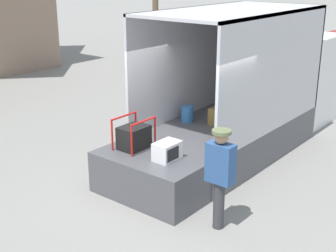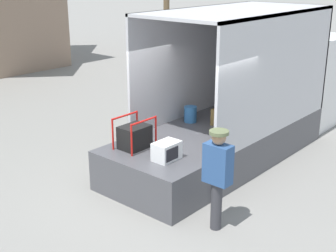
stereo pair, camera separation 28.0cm
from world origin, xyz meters
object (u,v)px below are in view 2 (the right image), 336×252
portable_generator (135,136)px  worker_person (218,170)px  microwave (167,151)px  box_truck (270,97)px

portable_generator → worker_person: bearing=-97.6°
portable_generator → worker_person: (-0.28, -2.08, 0.01)m
microwave → worker_person: 1.27m
portable_generator → worker_person: size_ratio=0.40×
box_truck → microwave: (-4.24, -0.34, -0.04)m
microwave → box_truck: bearing=4.6°
microwave → portable_generator: bearing=86.0°
box_truck → microwave: 4.25m
box_truck → microwave: size_ratio=13.24×
worker_person → microwave: bearing=79.9°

